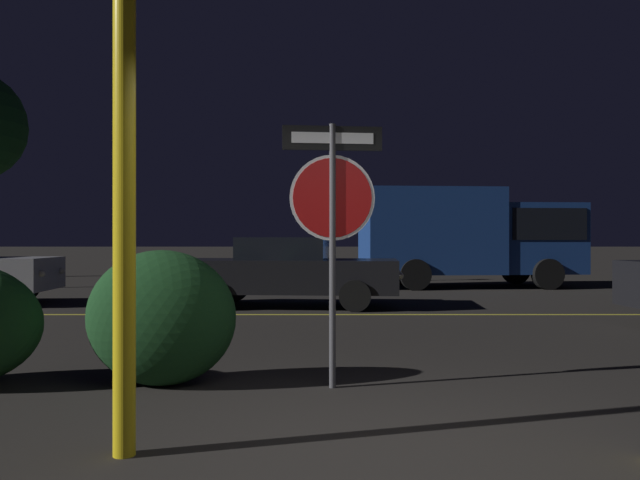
% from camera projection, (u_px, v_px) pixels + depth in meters
% --- Properties ---
extents(ground_plane, '(260.00, 260.00, 0.00)m').
position_uv_depth(ground_plane, '(401.00, 467.00, 3.67)').
color(ground_plane, black).
extents(road_center_stripe, '(41.76, 0.12, 0.01)m').
position_uv_depth(road_center_stripe, '(347.00, 315.00, 11.19)').
color(road_center_stripe, gold).
rests_on(road_center_stripe, ground_plane).
extents(stop_sign, '(0.91, 0.12, 2.39)m').
position_uv_depth(stop_sign, '(333.00, 200.00, 5.65)').
color(stop_sign, '#4C4C51').
rests_on(stop_sign, ground_plane).
extents(yellow_pole_left, '(0.14, 0.14, 3.26)m').
position_uv_depth(yellow_pole_left, '(125.00, 193.00, 3.87)').
color(yellow_pole_left, yellow).
rests_on(yellow_pole_left, ground_plane).
extents(hedge_bush_2, '(1.37, 0.81, 1.25)m').
position_uv_depth(hedge_bush_2, '(162.00, 318.00, 5.73)').
color(hedge_bush_2, '#19421E').
rests_on(hedge_bush_2, ground_plane).
extents(passing_car_2, '(4.54, 2.24, 1.40)m').
position_uv_depth(passing_car_2, '(290.00, 271.00, 12.64)').
color(passing_car_2, black).
rests_on(passing_car_2, ground_plane).
extents(delivery_truck, '(6.25, 2.86, 2.79)m').
position_uv_depth(delivery_truck, '(472.00, 234.00, 17.92)').
color(delivery_truck, navy).
rests_on(delivery_truck, ground_plane).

